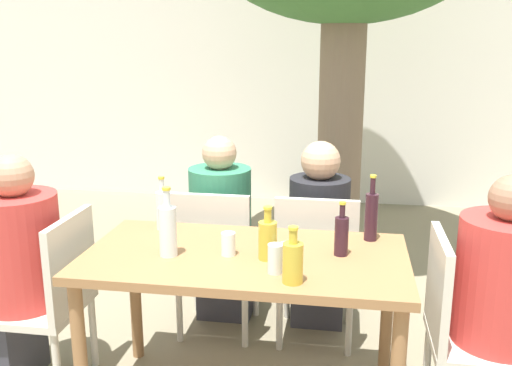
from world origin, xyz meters
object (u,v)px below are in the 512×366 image
wine_bottle_0 (341,235)px  patio_chair_3 (317,261)px  dining_table_front (245,273)px  wine_bottle_4 (371,215)px  patio_chair_1 (462,324)px  patio_chair_2 (215,255)px  oil_cruet_3 (268,239)px  drinking_glass_1 (289,253)px  drinking_glass_0 (228,244)px  water_bottle_2 (163,209)px  person_seated_0 (8,283)px  drinking_glass_2 (275,259)px  patio_chair_0 (52,293)px  oil_cruet_1 (293,261)px  person_seated_2 (224,238)px  person_seated_3 (319,244)px  water_bottle_5 (168,229)px

wine_bottle_0 → patio_chair_3: bearing=103.4°
dining_table_front → wine_bottle_4: 0.66m
patio_chair_1 → patio_chair_2: size_ratio=1.00×
oil_cruet_3 → wine_bottle_0: bearing=17.4°
patio_chair_2 → drinking_glass_1: bearing=125.4°
drinking_glass_0 → wine_bottle_4: bearing=25.7°
water_bottle_2 → patio_chair_3: bearing=24.5°
patio_chair_1 → person_seated_0: 2.13m
oil_cruet_3 → drinking_glass_2: size_ratio=1.94×
patio_chair_2 → person_seated_0: 1.08m
patio_chair_1 → drinking_glass_2: size_ratio=7.25×
patio_chair_0 → patio_chair_2: bearing=132.8°
person_seated_0 → drinking_glass_0: bearing=88.7°
patio_chair_3 → drinking_glass_0: 0.80m
oil_cruet_1 → drinking_glass_2: size_ratio=1.88×
dining_table_front → person_seated_2: person_seated_2 is taller
person_seated_3 → water_bottle_5: bearing=56.3°
dining_table_front → person_seated_2: size_ratio=1.24×
patio_chair_3 → person_seated_2: 0.62m
wine_bottle_0 → person_seated_0: bearing=-178.0°
patio_chair_3 → water_bottle_5: size_ratio=2.85×
oil_cruet_3 → drinking_glass_0: (-0.18, 0.02, -0.04)m
oil_cruet_1 → water_bottle_5: size_ratio=0.74×
water_bottle_5 → drinking_glass_2: size_ratio=2.55×
patio_chair_0 → water_bottle_2: 0.66m
patio_chair_1 → drinking_glass_2: patio_chair_1 is taller
drinking_glass_0 → drinking_glass_1: bearing=-10.8°
patio_chair_2 → water_bottle_5: bearing=86.5°
patio_chair_1 → drinking_glass_0: 1.07m
dining_table_front → person_seated_0: 1.19m
dining_table_front → oil_cruet_3: size_ratio=6.05×
water_bottle_5 → wine_bottle_0: bearing=9.7°
patio_chair_1 → water_bottle_2: bearing=79.3°
person_seated_3 → oil_cruet_1: size_ratio=4.97×
patio_chair_0 → patio_chair_1: same height
drinking_glass_1 → wine_bottle_0: bearing=31.5°
patio_chair_0 → patio_chair_2: 0.90m
patio_chair_3 → water_bottle_2: water_bottle_2 is taller
patio_chair_3 → oil_cruet_3: oil_cruet_3 is taller
patio_chair_1 → wine_bottle_4: (-0.39, 0.27, 0.39)m
wine_bottle_4 → drinking_glass_1: wine_bottle_4 is taller
wine_bottle_0 → drinking_glass_1: 0.26m
patio_chair_2 → oil_cruet_3: bearing=121.0°
drinking_glass_1 → drinking_glass_2: bearing=-111.4°
patio_chair_2 → wine_bottle_4: 0.99m
person_seated_0 → drinking_glass_2: (1.34, -0.19, 0.29)m
oil_cruet_1 → oil_cruet_3: (-0.13, 0.23, 0.00)m
dining_table_front → drinking_glass_2: size_ratio=11.75×
patio_chair_2 → drinking_glass_2: 0.97m
patio_chair_2 → oil_cruet_1: size_ratio=3.85×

